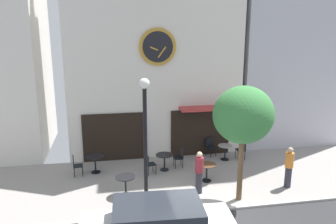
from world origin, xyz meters
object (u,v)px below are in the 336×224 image
cafe_table_rightmost (225,150)px  cafe_chair_corner (210,145)px  cafe_table_center (95,160)px  cafe_chair_facing_wall (242,148)px  street_lamp (145,143)px  cafe_chair_by_entrance (76,164)px  cafe_table_near_door (164,159)px  street_tree (243,115)px  cafe_chair_right_end (149,163)px  cafe_table_leftmost (207,169)px  cafe_chair_under_awning (180,156)px  pedestrian_maroon (199,172)px  pedestrian_orange (289,167)px  cafe_table_center_left (126,182)px

cafe_table_rightmost → cafe_chair_corner: (-0.54, 0.67, 0.02)m
cafe_table_center → cafe_chair_facing_wall: (6.94, 0.40, -0.04)m
street_lamp → cafe_chair_by_entrance: bearing=133.0°
cafe_table_near_door → cafe_chair_corner: (2.53, 1.37, -0.01)m
street_tree → cafe_chair_right_end: 4.89m
street_lamp → cafe_table_leftmost: (2.67, 1.40, -1.78)m
street_tree → cafe_chair_by_entrance: bearing=152.5°
cafe_table_near_door → street_tree: bearing=-53.8°
cafe_chair_by_entrance → cafe_chair_under_awning: (4.57, 0.16, 0.00)m
cafe_chair_under_awning → pedestrian_maroon: 2.59m
pedestrian_maroon → cafe_chair_by_entrance: bearing=153.1°
street_lamp → cafe_table_near_door: size_ratio=5.98×
cafe_table_center → cafe_chair_under_awning: (3.77, -0.06, -0.04)m
cafe_chair_by_entrance → cafe_chair_under_awning: 4.57m
cafe_table_near_door → cafe_chair_facing_wall: cafe_chair_facing_wall is taller
cafe_table_center → cafe_chair_by_entrance: cafe_chair_by_entrance is taller
cafe_table_rightmost → cafe_chair_by_entrance: 6.91m
cafe_table_near_door → cafe_chair_facing_wall: bearing=9.8°
cafe_table_leftmost → cafe_chair_right_end: 2.51m
cafe_table_center → cafe_chair_by_entrance: size_ratio=0.88×
cafe_chair_corner → pedestrian_orange: 4.38m
street_lamp → cafe_table_center: bearing=121.3°
cafe_table_center_left → cafe_chair_under_awning: cafe_chair_under_awning is taller
street_lamp → pedestrian_orange: 5.87m
cafe_chair_facing_wall → pedestrian_orange: (0.62, -3.19, 0.33)m
street_tree → cafe_chair_corner: bearing=86.7°
pedestrian_maroon → cafe_table_rightmost: bearing=55.0°
cafe_table_rightmost → pedestrian_maroon: 3.72m
cafe_table_leftmost → cafe_table_rightmost: cafe_table_leftmost is taller
cafe_chair_by_entrance → pedestrian_maroon: bearing=-26.9°
cafe_table_center → cafe_table_center_left: cafe_table_center is taller
cafe_table_rightmost → pedestrian_maroon: pedestrian_maroon is taller
street_lamp → cafe_chair_right_end: bearing=80.7°
cafe_table_center → cafe_chair_facing_wall: 6.95m
cafe_table_center → cafe_table_center_left: 2.61m
cafe_table_center_left → cafe_table_rightmost: bearing=29.2°
cafe_table_center_left → street_lamp: bearing=-47.9°
cafe_chair_right_end → cafe_table_near_door: bearing=23.6°
cafe_chair_corner → pedestrian_maroon: (-1.59, -3.71, 0.33)m
cafe_table_center → street_tree: bearing=-32.6°
cafe_table_center_left → cafe_chair_under_awning: (2.59, 2.26, -0.02)m
cafe_chair_right_end → cafe_chair_corner: same height
cafe_chair_right_end → cafe_chair_facing_wall: bearing=12.1°
pedestrian_maroon → cafe_chair_under_awning: bearing=94.1°
cafe_chair_corner → cafe_table_leftmost: bearing=-109.8°
pedestrian_orange → street_lamp: bearing=-177.0°
cafe_table_leftmost → cafe_chair_facing_wall: bearing=41.0°
cafe_chair_facing_wall → cafe_table_center_left: bearing=-154.7°
cafe_chair_by_entrance → street_tree: bearing=-27.5°
pedestrian_maroon → cafe_table_center: bearing=146.5°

